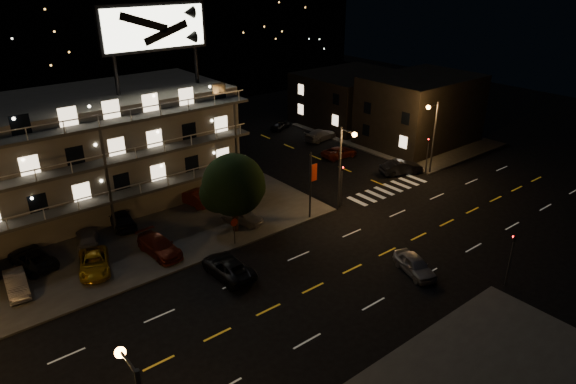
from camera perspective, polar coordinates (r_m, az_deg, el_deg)
ground at (r=38.61m, az=5.05°, el=-9.52°), size 140.00×140.00×0.00m
curb_nw at (r=48.58m, az=-24.51°, el=-4.16°), size 44.00×24.00×0.15m
curb_ne at (r=71.11m, az=11.56°, el=6.35°), size 16.00×24.00×0.15m
motel at (r=50.95m, az=-22.41°, el=4.02°), size 28.00×13.80×18.10m
side_bldg_front at (r=67.59m, az=14.44°, el=8.83°), size 14.06×10.00×8.50m
side_bldg_back at (r=75.29m, az=7.08°, el=10.37°), size 14.06×12.00×7.00m
streetlight_nc at (r=46.73m, az=6.14°, el=3.53°), size 0.44×1.92×8.00m
streetlight_ne at (r=56.94m, az=15.77°, el=6.58°), size 1.92×0.44×8.00m
signal_nw at (r=48.32m, az=5.97°, el=1.19°), size 0.20×0.27×4.60m
signal_sw at (r=39.51m, az=23.55°, el=-6.46°), size 0.20×0.27×4.60m
signal_ne at (r=57.67m, az=15.27°, el=4.35°), size 0.27×0.20×4.60m
banner_north at (r=45.44m, az=2.57°, el=0.94°), size 0.83×0.16×6.40m
stop_sign at (r=41.92m, az=-5.99°, el=-3.90°), size 0.91×0.11×2.61m
tree at (r=42.94m, az=-6.11°, el=0.59°), size 5.50×5.30×6.93m
lot_car_1 at (r=41.14m, az=-27.95°, el=-9.00°), size 1.75×4.03×1.29m
lot_car_2 at (r=41.38m, az=-20.74°, el=-7.39°), size 3.43×5.01×1.27m
lot_car_3 at (r=42.04m, az=-14.11°, el=-5.84°), size 2.28×4.89×1.38m
lot_car_4 at (r=45.59m, az=-5.09°, el=-2.69°), size 2.91×4.19×1.32m
lot_car_6 at (r=43.85m, az=-26.57°, el=-6.58°), size 3.05×5.13×1.34m
lot_car_7 at (r=44.99m, az=-21.36°, el=-4.85°), size 2.88×4.65×1.26m
lot_car_8 at (r=47.08m, az=-18.07°, el=-2.83°), size 2.29×4.66×1.53m
lot_car_9 at (r=49.76m, az=-10.51°, el=-0.52°), size 2.54×4.67×1.46m
side_car_0 at (r=57.53m, az=12.47°, el=2.68°), size 4.95×3.23×1.54m
side_car_1 at (r=61.51m, az=5.74°, el=4.42°), size 4.65×2.53×1.24m
side_car_2 at (r=67.40m, az=3.63°, el=6.37°), size 5.12×2.59×1.43m
side_car_3 at (r=71.73m, az=-0.86°, el=7.45°), size 3.88×2.73×1.23m
road_car_east at (r=39.87m, az=13.90°, el=-7.86°), size 2.79×4.35×1.38m
road_car_west at (r=38.73m, az=-6.71°, el=-8.27°), size 2.31×5.00×1.39m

